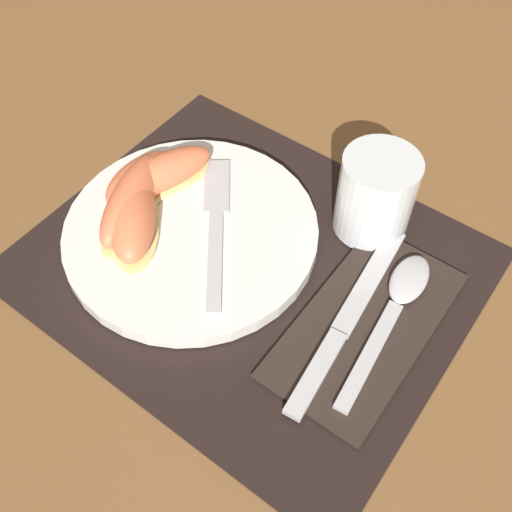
{
  "coord_description": "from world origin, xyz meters",
  "views": [
    {
      "loc": [
        0.22,
        -0.28,
        0.49
      ],
      "look_at": [
        0.01,
        -0.0,
        0.02
      ],
      "focal_mm": 42.0,
      "sensor_mm": 36.0,
      "label": 1
    }
  ],
  "objects_px": {
    "knife": "(347,320)",
    "citrus_wedge_0": "(160,175)",
    "juice_glass": "(375,198)",
    "plate": "(191,232)",
    "citrus_wedge_2": "(131,201)",
    "citrus_wedge_3": "(132,218)",
    "fork": "(216,219)",
    "spoon": "(399,298)",
    "citrus_wedge_1": "(139,184)"
  },
  "relations": [
    {
      "from": "knife",
      "to": "citrus_wedge_1",
      "type": "bearing_deg",
      "value": -179.52
    },
    {
      "from": "fork",
      "to": "plate",
      "type": "bearing_deg",
      "value": -123.66
    },
    {
      "from": "citrus_wedge_1",
      "to": "citrus_wedge_2",
      "type": "bearing_deg",
      "value": -61.04
    },
    {
      "from": "spoon",
      "to": "plate",
      "type": "bearing_deg",
      "value": -165.23
    },
    {
      "from": "citrus_wedge_0",
      "to": "citrus_wedge_1",
      "type": "height_order",
      "value": "citrus_wedge_0"
    },
    {
      "from": "citrus_wedge_3",
      "to": "spoon",
      "type": "bearing_deg",
      "value": 19.61
    },
    {
      "from": "fork",
      "to": "citrus_wedge_1",
      "type": "distance_m",
      "value": 0.09
    },
    {
      "from": "citrus_wedge_3",
      "to": "citrus_wedge_2",
      "type": "bearing_deg",
      "value": 135.97
    },
    {
      "from": "citrus_wedge_0",
      "to": "citrus_wedge_1",
      "type": "distance_m",
      "value": 0.02
    },
    {
      "from": "knife",
      "to": "plate",
      "type": "bearing_deg",
      "value": -177.97
    },
    {
      "from": "citrus_wedge_0",
      "to": "citrus_wedge_3",
      "type": "bearing_deg",
      "value": -72.57
    },
    {
      "from": "fork",
      "to": "citrus_wedge_3",
      "type": "relative_size",
      "value": 1.37
    },
    {
      "from": "citrus_wedge_0",
      "to": "citrus_wedge_2",
      "type": "distance_m",
      "value": 0.05
    },
    {
      "from": "fork",
      "to": "citrus_wedge_1",
      "type": "height_order",
      "value": "citrus_wedge_1"
    },
    {
      "from": "knife",
      "to": "spoon",
      "type": "xyz_separation_m",
      "value": [
        0.03,
        0.05,
        0.0
      ]
    },
    {
      "from": "spoon",
      "to": "citrus_wedge_2",
      "type": "distance_m",
      "value": 0.28
    },
    {
      "from": "plate",
      "to": "spoon",
      "type": "height_order",
      "value": "plate"
    },
    {
      "from": "knife",
      "to": "spoon",
      "type": "height_order",
      "value": "spoon"
    },
    {
      "from": "fork",
      "to": "citrus_wedge_1",
      "type": "xyz_separation_m",
      "value": [
        -0.09,
        -0.02,
        0.01
      ]
    },
    {
      "from": "spoon",
      "to": "fork",
      "type": "relative_size",
      "value": 1.11
    },
    {
      "from": "juice_glass",
      "to": "citrus_wedge_1",
      "type": "bearing_deg",
      "value": -150.46
    },
    {
      "from": "citrus_wedge_0",
      "to": "spoon",
      "type": "bearing_deg",
      "value": 6.02
    },
    {
      "from": "fork",
      "to": "citrus_wedge_2",
      "type": "relative_size",
      "value": 1.21
    },
    {
      "from": "spoon",
      "to": "citrus_wedge_3",
      "type": "distance_m",
      "value": 0.27
    },
    {
      "from": "plate",
      "to": "fork",
      "type": "height_order",
      "value": "fork"
    },
    {
      "from": "citrus_wedge_1",
      "to": "knife",
      "type": "bearing_deg",
      "value": 0.48
    },
    {
      "from": "plate",
      "to": "citrus_wedge_2",
      "type": "relative_size",
      "value": 1.88
    },
    {
      "from": "citrus_wedge_0",
      "to": "fork",
      "type": "bearing_deg",
      "value": -2.83
    },
    {
      "from": "juice_glass",
      "to": "citrus_wedge_1",
      "type": "relative_size",
      "value": 0.95
    },
    {
      "from": "citrus_wedge_2",
      "to": "citrus_wedge_3",
      "type": "bearing_deg",
      "value": -44.03
    },
    {
      "from": "citrus_wedge_3",
      "to": "citrus_wedge_0",
      "type": "bearing_deg",
      "value": 107.43
    },
    {
      "from": "knife",
      "to": "citrus_wedge_0",
      "type": "relative_size",
      "value": 1.72
    },
    {
      "from": "juice_glass",
      "to": "citrus_wedge_2",
      "type": "xyz_separation_m",
      "value": [
        -0.2,
        -0.14,
        -0.01
      ]
    },
    {
      "from": "citrus_wedge_0",
      "to": "citrus_wedge_2",
      "type": "bearing_deg",
      "value": -85.73
    },
    {
      "from": "juice_glass",
      "to": "citrus_wedge_3",
      "type": "bearing_deg",
      "value": -138.87
    },
    {
      "from": "plate",
      "to": "citrus_wedge_0",
      "type": "height_order",
      "value": "citrus_wedge_0"
    },
    {
      "from": "plate",
      "to": "knife",
      "type": "height_order",
      "value": "plate"
    },
    {
      "from": "spoon",
      "to": "fork",
      "type": "xyz_separation_m",
      "value": [
        -0.19,
        -0.03,
        0.01
      ]
    },
    {
      "from": "juice_glass",
      "to": "citrus_wedge_1",
      "type": "height_order",
      "value": "juice_glass"
    },
    {
      "from": "fork",
      "to": "citrus_wedge_0",
      "type": "xyz_separation_m",
      "value": [
        -0.08,
        0.0,
        0.01
      ]
    },
    {
      "from": "juice_glass",
      "to": "citrus_wedge_0",
      "type": "relative_size",
      "value": 0.68
    },
    {
      "from": "spoon",
      "to": "citrus_wedge_0",
      "type": "height_order",
      "value": "citrus_wedge_0"
    },
    {
      "from": "fork",
      "to": "citrus_wedge_2",
      "type": "bearing_deg",
      "value": -150.45
    },
    {
      "from": "plate",
      "to": "citrus_wedge_1",
      "type": "xyz_separation_m",
      "value": [
        -0.07,
        0.0,
        0.02
      ]
    },
    {
      "from": "knife",
      "to": "citrus_wedge_3",
      "type": "relative_size",
      "value": 1.88
    },
    {
      "from": "spoon",
      "to": "citrus_wedge_1",
      "type": "height_order",
      "value": "citrus_wedge_1"
    },
    {
      "from": "juice_glass",
      "to": "fork",
      "type": "bearing_deg",
      "value": -140.58
    },
    {
      "from": "juice_glass",
      "to": "knife",
      "type": "height_order",
      "value": "juice_glass"
    },
    {
      "from": "fork",
      "to": "citrus_wedge_0",
      "type": "bearing_deg",
      "value": 177.17
    },
    {
      "from": "knife",
      "to": "citrus_wedge_3",
      "type": "bearing_deg",
      "value": -169.59
    }
  ]
}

